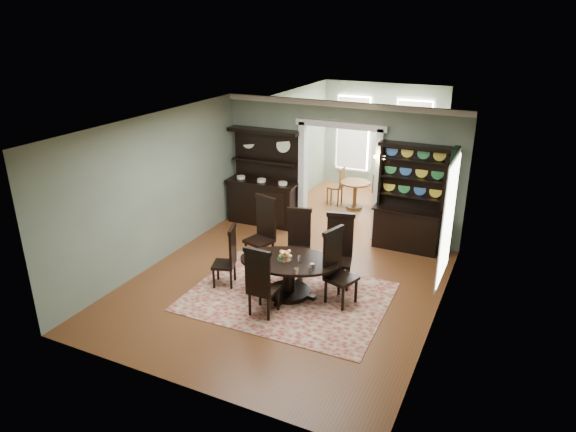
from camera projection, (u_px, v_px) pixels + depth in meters
name	position (u px, v px, depth m)	size (l,w,h in m)	color
room	(282.00, 207.00, 8.97)	(5.51, 6.01, 3.01)	brown
parlor	(373.00, 144.00, 13.60)	(3.51, 3.50, 3.01)	brown
doorway_trim	(340.00, 164.00, 11.44)	(2.08, 0.25, 2.57)	silver
right_window	(449.00, 214.00, 8.63)	(0.15, 1.47, 2.12)	white
wall_sconce	(380.00, 158.00, 10.83)	(0.27, 0.21, 0.21)	gold
rug	(288.00, 296.00, 9.20)	(3.46, 2.60, 0.01)	maroon
dining_table	(289.00, 270.00, 9.11)	(1.96, 1.94, 0.69)	black
centerpiece	(285.00, 258.00, 8.95)	(1.32, 0.85, 0.22)	white
chair_far_left	(263.00, 228.00, 10.27)	(0.62, 0.60, 1.39)	black
chair_far_mid	(299.00, 238.00, 9.97)	(0.57, 0.56, 1.27)	black
chair_far_right	(339.00, 248.00, 9.44)	(0.61, 0.59, 1.38)	black
chair_end_left	(229.00, 255.00, 9.39)	(0.53, 0.54, 1.17)	black
chair_end_right	(337.00, 264.00, 8.83)	(0.60, 0.62, 1.35)	black
chair_near	(260.00, 281.00, 8.37)	(0.49, 0.45, 1.27)	black
sideboard	(264.00, 191.00, 12.24)	(1.75, 0.68, 2.27)	black
welsh_dresser	(409.00, 212.00, 10.86)	(1.46, 0.54, 2.28)	black
parlor_table	(355.00, 191.00, 13.25)	(0.77, 0.77, 0.71)	brown
parlor_chair_left	(338.00, 185.00, 13.49)	(0.43, 0.43, 1.01)	brown
parlor_chair_right	(378.00, 189.00, 13.24)	(0.42, 0.41, 0.95)	brown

